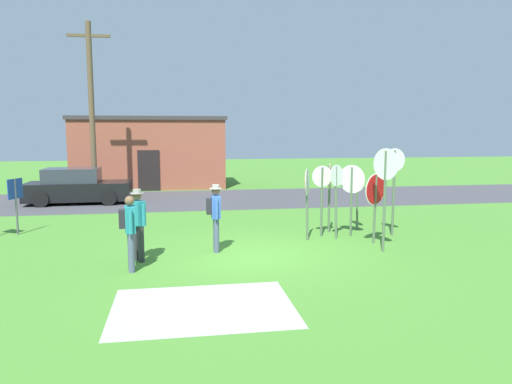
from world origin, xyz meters
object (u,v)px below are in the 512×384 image
Objects in this scene: stop_sign_leaning_right at (352,188)px; person_in_dark_shirt at (215,213)px; utility_pole at (92,109)px; stop_sign_low_front at (322,189)px; stop_sign_rear_left at (385,181)px; person_in_teal at (129,228)px; info_panel_middle at (16,196)px; stop_sign_nearest at (336,190)px; stop_sign_rear_right at (394,177)px; stop_sign_leaning_left at (307,192)px; parked_car_on_street at (77,187)px; person_holding_notes at (138,221)px; stop_sign_tallest at (330,185)px; stop_sign_far_back at (357,187)px; stop_sign_center_cluster at (375,196)px.

person_in_dark_shirt is (-4.10, -1.18, -0.44)m from stop_sign_leaning_right.
person_in_dark_shirt is at bearing -163.95° from stop_sign_leaning_right.
utility_pole is 3.70× the size of stop_sign_low_front.
stop_sign_rear_left is at bearing -50.37° from utility_pole.
info_panel_middle is at bearing 129.82° from person_in_teal.
info_panel_middle is at bearing 167.40° from stop_sign_nearest.
stop_sign_rear_right is at bearing 3.12° from stop_sign_nearest.
stop_sign_rear_left is at bearing -44.83° from stop_sign_leaning_left.
stop_sign_nearest is 6.05m from person_in_teal.
utility_pole reaches higher than parked_car_on_street.
person_in_teal is 0.82m from person_holding_notes.
stop_sign_tallest is 0.80× the size of stop_sign_rear_left.
stop_sign_nearest is at bearing -134.67° from stop_sign_far_back.
stop_sign_low_front is at bearing 36.74° from stop_sign_leaning_left.
utility_pole is 4.58× the size of info_panel_middle.
utility_pole reaches higher than person_holding_notes.
stop_sign_low_front is at bearing 172.57° from stop_sign_rear_right.
stop_sign_low_front is 1.20× the size of person_in_dark_shirt.
person_holding_notes reaches higher than parked_car_on_street.
stop_sign_center_cluster reaches higher than person_holding_notes.
stop_sign_nearest is 3.69m from person_in_dark_shirt.
stop_sign_leaning_left is (7.84, -8.36, 0.70)m from parked_car_on_street.
stop_sign_leaning_left is at bearing -176.89° from stop_sign_rear_right.
parked_car_on_street is at bearing 106.51° from person_in_teal.
info_panel_middle is at bearing 174.51° from stop_sign_far_back.
stop_sign_rear_right is 1.54× the size of info_panel_middle.
stop_sign_leaning_right is at bearing 173.43° from stop_sign_rear_right.
stop_sign_low_front is 0.78× the size of stop_sign_rear_left.
stop_sign_low_front is at bearing 20.59° from person_holding_notes.
stop_sign_rear_right is 1.32m from stop_sign_center_cluster.
person_in_dark_shirt is (-4.41, -0.19, -0.32)m from stop_sign_center_cluster.
stop_sign_rear_right reaches higher than person_in_dark_shirt.
stop_sign_leaning_left is 1.46m from stop_sign_leaning_right.
stop_sign_center_cluster is 1.04m from stop_sign_leaning_right.
stop_sign_center_cluster is 1.12× the size of person_holding_notes.
stop_sign_nearest is at bearing -176.88° from stop_sign_rear_right.
stop_sign_far_back is 1.51m from stop_sign_nearest.
stop_sign_tallest is 1.01m from stop_sign_far_back.
stop_sign_tallest is (-0.47, 0.62, 0.01)m from stop_sign_leaning_right.
info_panel_middle is at bearing -94.84° from parked_car_on_street.
utility_pole is 14.03m from stop_sign_rear_left.
stop_sign_leaning_right is at bearing 16.05° from person_in_dark_shirt.
stop_sign_rear_left is 10.66m from info_panel_middle.
parked_car_on_street is 2.56× the size of person_in_teal.
stop_sign_nearest reaches higher than stop_sign_low_front.
stop_sign_center_cluster is at bearing -15.53° from info_panel_middle.
stop_sign_rear_left reaches higher than person_holding_notes.
stop_sign_leaning_right is 1.07× the size of stop_sign_far_back.
stop_sign_rear_right is 11.24m from info_panel_middle.
person_in_teal is at bearing -165.82° from stop_sign_center_cluster.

